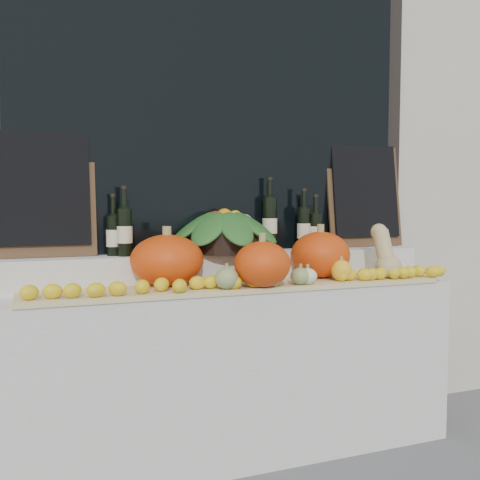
% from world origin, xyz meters
% --- Properties ---
extents(storefront_facade, '(7.00, 0.94, 4.50)m').
position_xyz_m(storefront_facade, '(0.00, 2.25, 2.25)').
color(storefront_facade, beige).
rests_on(storefront_facade, ground).
extents(display_sill, '(2.30, 0.55, 0.88)m').
position_xyz_m(display_sill, '(0.00, 1.52, 0.44)').
color(display_sill, silver).
rests_on(display_sill, ground).
extents(rear_tier, '(2.30, 0.25, 0.16)m').
position_xyz_m(rear_tier, '(0.00, 1.68, 0.96)').
color(rear_tier, silver).
rests_on(rear_tier, display_sill).
extents(straw_bedding, '(2.10, 0.32, 0.02)m').
position_xyz_m(straw_bedding, '(0.00, 1.40, 0.89)').
color(straw_bedding, tan).
rests_on(straw_bedding, display_sill).
extents(pumpkin_left, '(0.37, 0.37, 0.25)m').
position_xyz_m(pumpkin_left, '(-0.36, 1.49, 1.03)').
color(pumpkin_left, '#DE440B').
rests_on(pumpkin_left, straw_bedding).
extents(pumpkin_right, '(0.42, 0.42, 0.25)m').
position_xyz_m(pumpkin_right, '(0.47, 1.47, 1.03)').
color(pumpkin_right, '#DE440B').
rests_on(pumpkin_right, straw_bedding).
extents(pumpkin_center, '(0.35, 0.35, 0.22)m').
position_xyz_m(pumpkin_center, '(0.05, 1.28, 1.01)').
color(pumpkin_center, '#DE440B').
rests_on(pumpkin_center, straw_bedding).
extents(butternut_squash, '(0.14, 0.20, 0.29)m').
position_xyz_m(butternut_squash, '(0.80, 1.36, 1.03)').
color(butternut_squash, tan).
rests_on(butternut_squash, straw_bedding).
extents(decorative_gourds, '(0.75, 0.15, 0.15)m').
position_xyz_m(decorative_gourds, '(0.15, 1.29, 0.96)').
color(decorative_gourds, '#36671E').
rests_on(decorative_gourds, straw_bedding).
extents(lemon_heap, '(2.20, 0.16, 0.06)m').
position_xyz_m(lemon_heap, '(0.00, 1.29, 0.94)').
color(lemon_heap, yellow).
rests_on(lemon_heap, straw_bedding).
extents(produce_bowl, '(0.64, 0.64, 0.25)m').
position_xyz_m(produce_bowl, '(-0.01, 1.66, 1.16)').
color(produce_bowl, black).
rests_on(produce_bowl, rear_tier).
extents(wine_bottle_far_left, '(0.08, 0.08, 0.35)m').
position_xyz_m(wine_bottle_far_left, '(-0.54, 1.65, 1.16)').
color(wine_bottle_far_left, black).
rests_on(wine_bottle_far_left, rear_tier).
extents(wine_bottle_near_left, '(0.08, 0.08, 0.31)m').
position_xyz_m(wine_bottle_near_left, '(-0.59, 1.69, 1.14)').
color(wine_bottle_near_left, black).
rests_on(wine_bottle_near_left, rear_tier).
extents(wine_bottle_tall, '(0.08, 0.08, 0.41)m').
position_xyz_m(wine_bottle_tall, '(0.27, 1.70, 1.19)').
color(wine_bottle_tall, black).
rests_on(wine_bottle_tall, rear_tier).
extents(wine_bottle_near_right, '(0.08, 0.08, 0.35)m').
position_xyz_m(wine_bottle_near_right, '(0.47, 1.67, 1.16)').
color(wine_bottle_near_right, black).
rests_on(wine_bottle_near_right, rear_tier).
extents(wine_bottle_far_right, '(0.08, 0.08, 0.31)m').
position_xyz_m(wine_bottle_far_right, '(0.54, 1.65, 1.15)').
color(wine_bottle_far_right, black).
rests_on(wine_bottle_far_right, rear_tier).
extents(chalkboard_left, '(0.50, 0.12, 0.62)m').
position_xyz_m(chalkboard_left, '(-0.92, 1.74, 1.36)').
color(chalkboard_left, '#4C331E').
rests_on(chalkboard_left, rear_tier).
extents(chalkboard_right, '(0.50, 0.12, 0.62)m').
position_xyz_m(chalkboard_right, '(0.92, 1.74, 1.36)').
color(chalkboard_right, '#4C331E').
rests_on(chalkboard_right, rear_tier).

